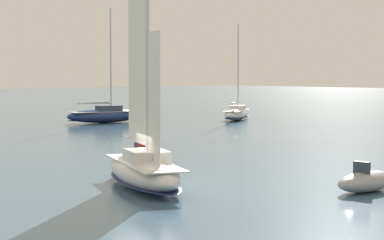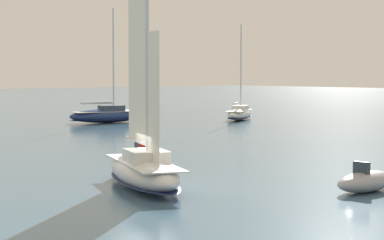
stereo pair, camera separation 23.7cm
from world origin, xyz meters
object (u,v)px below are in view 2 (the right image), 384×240
object	(u,v)px
sailboat_moored_far_slip	(108,115)
motor_tender	(366,181)
sailboat_main	(144,167)
channel_buoy	(144,144)
sailboat_moored_outer_mooring	(240,113)

from	to	relation	value
sailboat_moored_far_slip	motor_tender	size ratio (longest dim) A/B	3.12
sailboat_main	channel_buoy	world-z (taller)	sailboat_main
sailboat_main	sailboat_moored_outer_mooring	xyz separation A→B (m)	(-32.95, 38.85, -0.24)
sailboat_main	sailboat_moored_far_slip	distance (m)	46.13
motor_tender	channel_buoy	bearing A→B (deg)	176.29
channel_buoy	sailboat_moored_outer_mooring	bearing A→B (deg)	125.96
sailboat_moored_outer_mooring	motor_tender	distance (m)	51.60
sailboat_main	motor_tender	bearing A→B (deg)	42.37
sailboat_moored_outer_mooring	channel_buoy	distance (m)	38.00
sailboat_moored_far_slip	channel_buoy	xyz separation A→B (m)	(28.26, -16.72, -0.04)
sailboat_moored_outer_mooring	motor_tender	bearing A→B (deg)	-38.25
sailboat_moored_outer_mooring	channel_buoy	size ratio (longest dim) A/B	5.39
motor_tender	sailboat_moored_far_slip	bearing A→B (deg)	158.93
sailboat_moored_outer_mooring	channel_buoy	bearing A→B (deg)	-54.04
sailboat_moored_outer_mooring	sailboat_main	bearing A→B (deg)	-49.70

